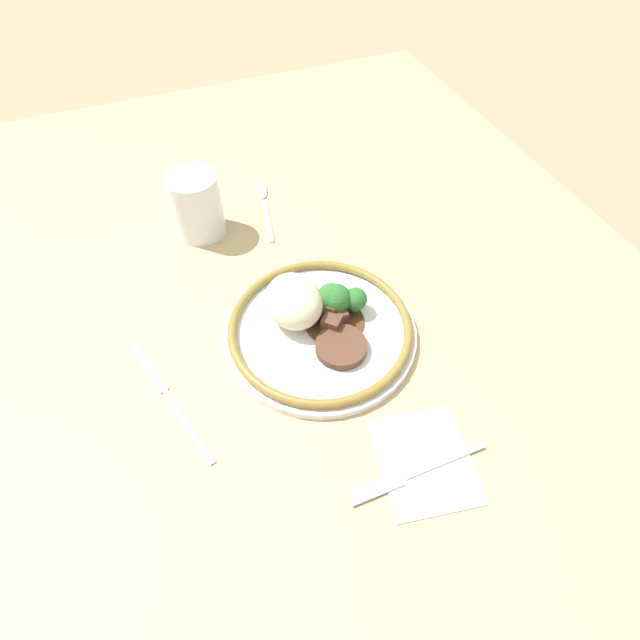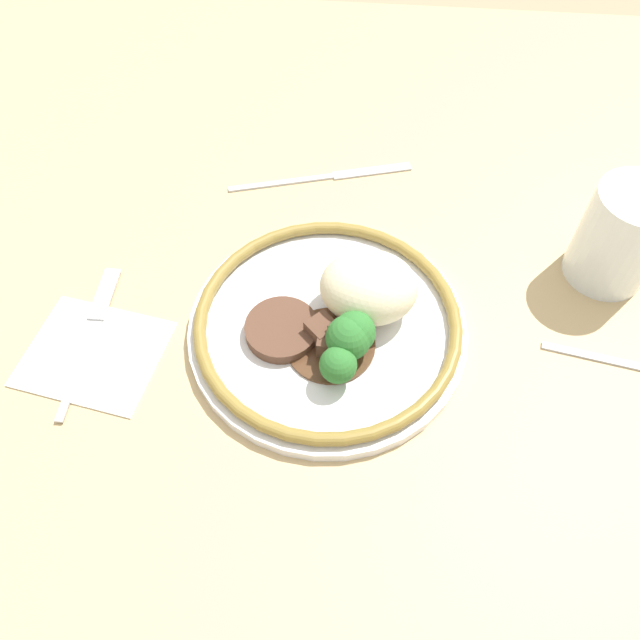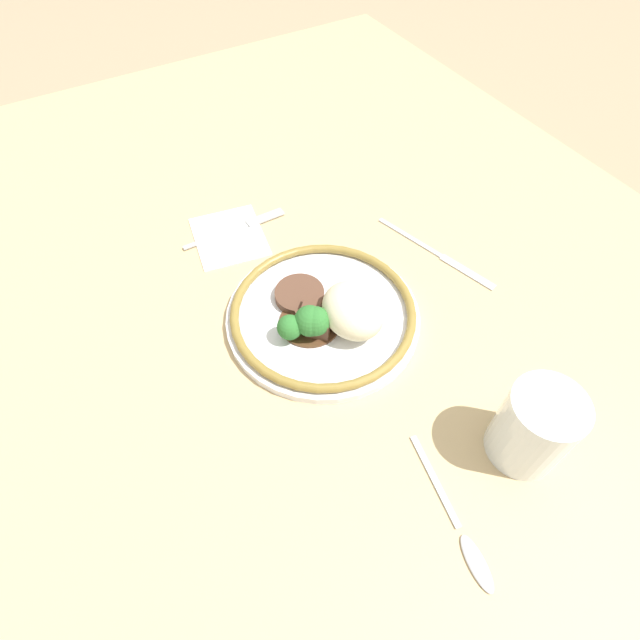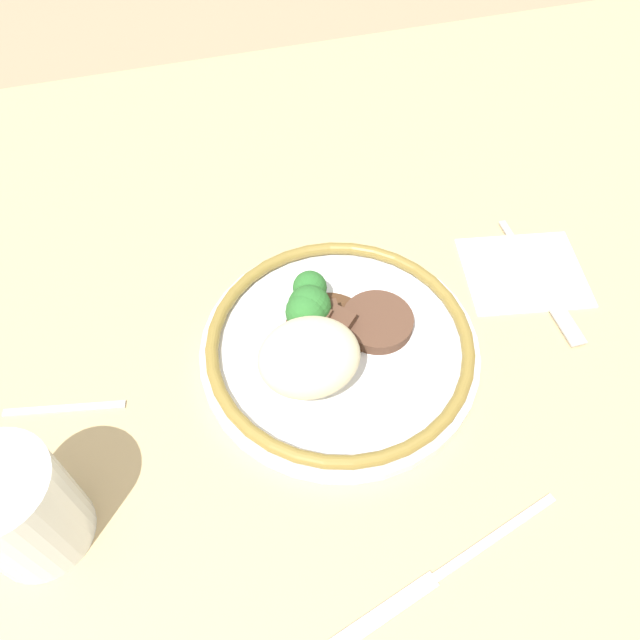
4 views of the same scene
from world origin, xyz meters
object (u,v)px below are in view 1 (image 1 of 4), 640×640
at_px(spoon, 263,196).
at_px(plate, 318,322).
at_px(fork, 405,477).
at_px(knife, 167,394).
at_px(juice_glass, 197,208).

bearing_deg(spoon, plate, -173.07).
distance_m(fork, knife, 0.30).
bearing_deg(knife, juice_glass, -37.31).
distance_m(fork, spoon, 0.53).
relative_size(plate, knife, 1.27).
distance_m(knife, spoon, 0.40).
bearing_deg(plate, spoon, -3.60).
distance_m(plate, knife, 0.21).
height_order(fork, knife, fork).
xyz_separation_m(fork, knife, (0.20, 0.22, -0.00)).
bearing_deg(juice_glass, plate, -159.30).
bearing_deg(spoon, fork, -170.03).
relative_size(fork, knife, 0.83).
bearing_deg(fork, plate, -86.71).
bearing_deg(juice_glass, fork, -166.98).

